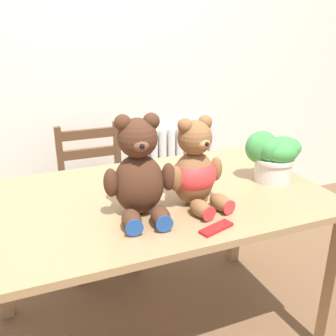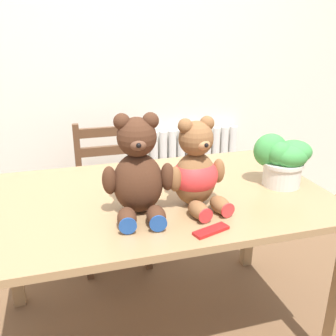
# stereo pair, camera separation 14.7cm
# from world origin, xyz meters

# --- Properties ---
(wall_back) EXTENTS (8.00, 0.04, 2.60)m
(wall_back) POSITION_xyz_m (0.00, 1.63, 1.30)
(wall_back) COLOR silver
(wall_back) RESTS_ON ground_plane
(radiator) EXTENTS (0.71, 0.10, 0.74)m
(radiator) POSITION_xyz_m (0.58, 1.56, 0.34)
(radiator) COLOR white
(radiator) RESTS_ON ground_plane
(dining_table) EXTENTS (1.50, 0.92, 0.76)m
(dining_table) POSITION_xyz_m (0.00, 0.46, 0.67)
(dining_table) COLOR #9E7A51
(dining_table) RESTS_ON ground_plane
(wooden_chair_behind) EXTENTS (0.41, 0.44, 0.88)m
(wooden_chair_behind) POSITION_xyz_m (-0.11, 1.24, 0.45)
(wooden_chair_behind) COLOR brown
(wooden_chair_behind) RESTS_ON ground_plane
(teddy_bear_left) EXTENTS (0.28, 0.29, 0.40)m
(teddy_bear_left) POSITION_xyz_m (-0.11, 0.31, 0.94)
(teddy_bear_left) COLOR #472819
(teddy_bear_left) RESTS_ON dining_table
(teddy_bear_right) EXTENTS (0.26, 0.28, 0.37)m
(teddy_bear_right) POSITION_xyz_m (0.13, 0.32, 0.91)
(teddy_bear_right) COLOR brown
(teddy_bear_right) RESTS_ON dining_table
(potted_plant) EXTENTS (0.26, 0.20, 0.24)m
(potted_plant) POSITION_xyz_m (0.58, 0.41, 0.90)
(potted_plant) COLOR beige
(potted_plant) RESTS_ON dining_table
(chocolate_bar) EXTENTS (0.15, 0.09, 0.01)m
(chocolate_bar) POSITION_xyz_m (0.10, 0.09, 0.77)
(chocolate_bar) COLOR red
(chocolate_bar) RESTS_ON dining_table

